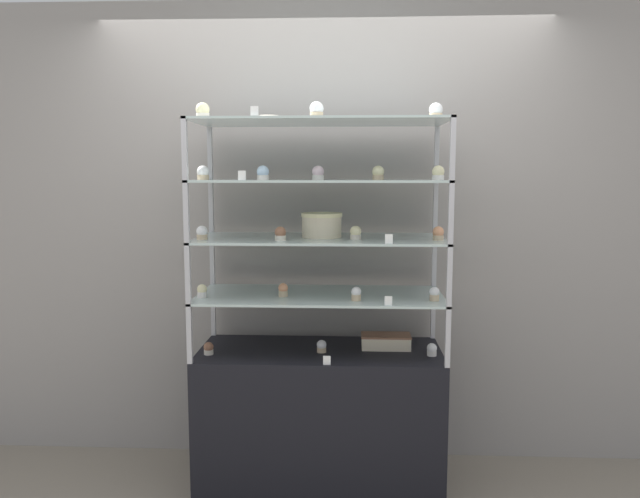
% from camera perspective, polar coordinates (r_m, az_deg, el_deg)
% --- Properties ---
extents(ground_plane, '(20.00, 20.00, 0.00)m').
position_cam_1_polar(ground_plane, '(3.55, 0.00, -20.77)').
color(ground_plane, gray).
extents(back_wall, '(8.00, 0.05, 2.60)m').
position_cam_1_polar(back_wall, '(3.58, 0.33, 1.31)').
color(back_wall, gray).
rests_on(back_wall, ground_plane).
extents(display_base, '(1.25, 0.55, 0.74)m').
position_cam_1_polar(display_base, '(3.39, 0.00, -15.22)').
color(display_base, black).
rests_on(display_base, ground_plane).
extents(display_riser_lower, '(1.25, 0.55, 0.29)m').
position_cam_1_polar(display_riser_lower, '(3.21, 0.00, -4.45)').
color(display_riser_lower, '#B7B7BC').
rests_on(display_riser_lower, display_base).
extents(display_riser_middle, '(1.25, 0.55, 0.29)m').
position_cam_1_polar(display_riser_middle, '(3.16, 0.00, 0.75)').
color(display_riser_middle, '#B7B7BC').
rests_on(display_riser_middle, display_riser_lower).
extents(display_riser_upper, '(1.25, 0.55, 0.29)m').
position_cam_1_polar(display_riser_upper, '(3.14, 0.00, 6.06)').
color(display_riser_upper, '#B7B7BC').
rests_on(display_riser_upper, display_riser_middle).
extents(display_riser_top, '(1.25, 0.55, 0.29)m').
position_cam_1_polar(display_riser_top, '(3.15, 0.00, 11.39)').
color(display_riser_top, '#B7B7BC').
rests_on(display_riser_top, display_riser_upper).
extents(layer_cake_centerpiece, '(0.21, 0.21, 0.12)m').
position_cam_1_polar(layer_cake_centerpiece, '(3.17, 0.15, 2.21)').
color(layer_cake_centerpiece, beige).
rests_on(layer_cake_centerpiece, display_riser_middle).
extents(sheet_cake_frosted, '(0.26, 0.13, 0.07)m').
position_cam_1_polar(sheet_cake_frosted, '(3.31, 6.04, -8.39)').
color(sheet_cake_frosted, beige).
rests_on(sheet_cake_frosted, display_base).
extents(cupcake_0, '(0.05, 0.05, 0.06)m').
position_cam_1_polar(cupcake_0, '(3.23, -10.15, -8.94)').
color(cupcake_0, beige).
rests_on(cupcake_0, display_base).
extents(cupcake_1, '(0.05, 0.05, 0.06)m').
position_cam_1_polar(cupcake_1, '(3.22, 0.14, -8.89)').
color(cupcake_1, '#CCB28C').
rests_on(cupcake_1, display_base).
extents(cupcake_2, '(0.05, 0.05, 0.06)m').
position_cam_1_polar(cupcake_2, '(3.21, 10.19, -9.05)').
color(cupcake_2, white).
rests_on(cupcake_2, display_base).
extents(price_tag_0, '(0.04, 0.00, 0.04)m').
position_cam_1_polar(price_tag_0, '(3.02, 0.63, -10.15)').
color(price_tag_0, white).
rests_on(price_tag_0, display_base).
extents(cupcake_3, '(0.05, 0.05, 0.07)m').
position_cam_1_polar(cupcake_3, '(3.17, -10.73, -3.80)').
color(cupcake_3, white).
rests_on(cupcake_3, display_riser_lower).
extents(cupcake_4, '(0.05, 0.05, 0.07)m').
position_cam_1_polar(cupcake_4, '(3.15, -3.39, -3.76)').
color(cupcake_4, '#CCB28C').
rests_on(cupcake_4, display_riser_lower).
extents(cupcake_5, '(0.05, 0.05, 0.07)m').
position_cam_1_polar(cupcake_5, '(3.05, 3.33, -4.11)').
color(cupcake_5, '#CCB28C').
rests_on(cupcake_5, display_riser_lower).
extents(cupcake_6, '(0.05, 0.05, 0.07)m').
position_cam_1_polar(cupcake_6, '(3.09, 10.42, -4.06)').
color(cupcake_6, '#CCB28C').
rests_on(cupcake_6, display_riser_lower).
extents(price_tag_1, '(0.04, 0.00, 0.04)m').
position_cam_1_polar(price_tag_1, '(2.95, 6.27, -4.73)').
color(price_tag_1, white).
rests_on(price_tag_1, display_riser_lower).
extents(cupcake_7, '(0.06, 0.06, 0.07)m').
position_cam_1_polar(cupcake_7, '(3.13, -10.74, 1.45)').
color(cupcake_7, '#CCB28C').
rests_on(cupcake_7, display_riser_middle).
extents(cupcake_8, '(0.06, 0.06, 0.07)m').
position_cam_1_polar(cupcake_8, '(3.04, -3.64, 1.40)').
color(cupcake_8, beige).
rests_on(cupcake_8, display_riser_middle).
extents(cupcake_9, '(0.06, 0.06, 0.07)m').
position_cam_1_polar(cupcake_9, '(3.08, 3.28, 1.48)').
color(cupcake_9, beige).
rests_on(cupcake_9, display_riser_middle).
extents(cupcake_10, '(0.06, 0.06, 0.07)m').
position_cam_1_polar(cupcake_10, '(3.10, 10.76, 1.40)').
color(cupcake_10, '#CCB28C').
rests_on(cupcake_10, display_riser_middle).
extents(price_tag_2, '(0.04, 0.00, 0.04)m').
position_cam_1_polar(price_tag_2, '(2.91, 6.32, 0.93)').
color(price_tag_2, white).
rests_on(price_tag_2, display_riser_middle).
extents(cupcake_11, '(0.06, 0.06, 0.07)m').
position_cam_1_polar(cupcake_11, '(3.12, -10.64, 6.83)').
color(cupcake_11, '#CCB28C').
rests_on(cupcake_11, display_riser_upper).
extents(cupcake_12, '(0.06, 0.06, 0.07)m').
position_cam_1_polar(cupcake_12, '(3.04, -5.24, 6.92)').
color(cupcake_12, white).
rests_on(cupcake_12, display_riser_upper).
extents(cupcake_13, '(0.06, 0.06, 0.07)m').
position_cam_1_polar(cupcake_13, '(3.09, -0.18, 6.95)').
color(cupcake_13, white).
rests_on(cupcake_13, display_riser_upper).
extents(cupcake_14, '(0.06, 0.06, 0.07)m').
position_cam_1_polar(cupcake_14, '(3.10, 5.34, 6.92)').
color(cupcake_14, '#CCB28C').
rests_on(cupcake_14, display_riser_upper).
extents(cupcake_15, '(0.06, 0.06, 0.07)m').
position_cam_1_polar(cupcake_15, '(3.04, 10.75, 6.83)').
color(cupcake_15, white).
rests_on(cupcake_15, display_riser_upper).
extents(price_tag_3, '(0.04, 0.00, 0.04)m').
position_cam_1_polar(price_tag_3, '(2.93, -7.15, 6.70)').
color(price_tag_3, white).
rests_on(price_tag_3, display_riser_upper).
extents(cupcake_16, '(0.07, 0.07, 0.08)m').
position_cam_1_polar(cupcake_16, '(3.12, -10.68, 12.29)').
color(cupcake_16, beige).
rests_on(cupcake_16, display_riser_top).
extents(cupcake_17, '(0.07, 0.07, 0.08)m').
position_cam_1_polar(cupcake_17, '(3.03, -0.32, 12.58)').
color(cupcake_17, '#CCB28C').
rests_on(cupcake_17, display_riser_top).
extents(cupcake_18, '(0.07, 0.07, 0.08)m').
position_cam_1_polar(cupcake_18, '(3.14, 10.55, 12.27)').
color(cupcake_18, '#CCB28C').
rests_on(cupcake_18, display_riser_top).
extents(price_tag_4, '(0.04, 0.00, 0.04)m').
position_cam_1_polar(price_tag_4, '(2.93, -6.02, 12.44)').
color(price_tag_4, white).
rests_on(price_tag_4, display_riser_top).
extents(donut_glazed, '(0.14, 0.14, 0.03)m').
position_cam_1_polar(donut_glazed, '(3.26, -4.66, 11.79)').
color(donut_glazed, '#EFE5CC').
rests_on(donut_glazed, display_riser_top).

